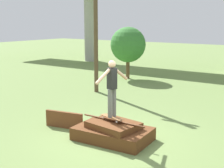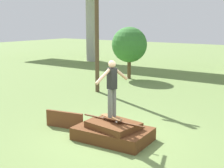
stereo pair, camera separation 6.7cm
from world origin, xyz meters
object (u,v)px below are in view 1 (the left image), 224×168
Objects in this scene: skater at (112,85)px; skateboard at (112,117)px; tree_behind_right at (128,45)px; utility_pole at (96,24)px.

skateboard is at bearing -135.00° from skater.
tree_behind_right reaches higher than skateboard.
skater is at bearing -48.51° from utility_pole.
skateboard is at bearing -60.85° from tree_behind_right.
skater reaches higher than skateboard.
utility_pole reaches higher than skateboard.
tree_behind_right reaches higher than skater.
utility_pole is at bearing -80.79° from tree_behind_right.
skater is at bearing 45.00° from skateboard.
utility_pole reaches higher than skater.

